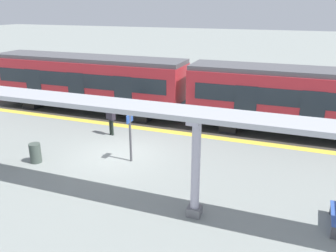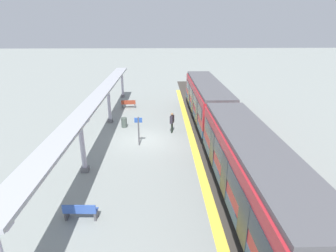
# 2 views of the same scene
# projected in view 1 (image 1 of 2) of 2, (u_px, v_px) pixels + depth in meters

# --- Properties ---
(ground_plane) EXTENTS (176.00, 176.00, 0.00)m
(ground_plane) POSITION_uv_depth(u_px,v_px,m) (119.00, 154.00, 15.71)
(ground_plane) COLOR gray
(tactile_edge_strip) EXTENTS (0.51, 34.13, 0.01)m
(tactile_edge_strip) POSITION_uv_depth(u_px,v_px,m) (150.00, 129.00, 18.89)
(tactile_edge_strip) COLOR yellow
(tactile_edge_strip) RESTS_ON ground
(trackbed) EXTENTS (3.20, 46.13, 0.01)m
(trackbed) POSITION_uv_depth(u_px,v_px,m) (162.00, 119.00, 20.53)
(trackbed) COLOR #38332D
(trackbed) RESTS_ON ground
(train_near_carriage) EXTENTS (2.65, 12.46, 3.48)m
(train_near_carriage) POSITION_uv_depth(u_px,v_px,m) (88.00, 83.00, 21.56)
(train_near_carriage) COLOR #B4252E
(train_near_carriage) RESTS_ON ground
(train_far_carriage) EXTENTS (2.65, 12.46, 3.48)m
(train_far_carriage) POSITION_uv_depth(u_px,v_px,m) (312.00, 102.00, 17.26)
(train_far_carriage) COLOR #B4252E
(train_far_carriage) RESTS_ON ground
(canopy_pillar_third) EXTENTS (1.10, 0.44, 3.35)m
(canopy_pillar_third) POSITION_uv_depth(u_px,v_px,m) (196.00, 168.00, 10.62)
(canopy_pillar_third) COLOR slate
(canopy_pillar_third) RESTS_ON ground
(canopy_beam) EXTENTS (1.20, 27.35, 0.16)m
(canopy_beam) POSITION_uv_depth(u_px,v_px,m) (62.00, 99.00, 11.61)
(canopy_beam) COLOR #A8AAB2
(canopy_beam) RESTS_ON canopy_pillar_nearest
(trash_bin) EXTENTS (0.48, 0.48, 0.86)m
(trash_bin) POSITION_uv_depth(u_px,v_px,m) (35.00, 153.00, 14.80)
(trash_bin) COLOR #445049
(trash_bin) RESTS_ON ground
(platform_info_sign) EXTENTS (0.56, 0.10, 2.20)m
(platform_info_sign) POSITION_uv_depth(u_px,v_px,m) (130.00, 132.00, 14.63)
(platform_info_sign) COLOR #4C4C51
(platform_info_sign) RESTS_ON ground
(passenger_waiting_near_edge) EXTENTS (0.38, 0.54, 1.72)m
(passenger_waiting_near_edge) POSITION_uv_depth(u_px,v_px,m) (111.00, 115.00, 17.73)
(passenger_waiting_near_edge) COLOR black
(passenger_waiting_near_edge) RESTS_ON ground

